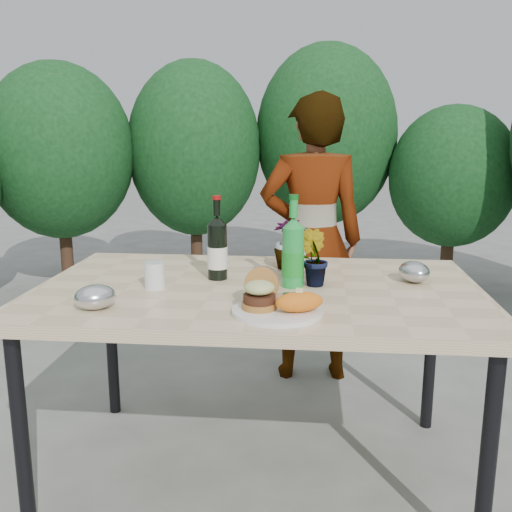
# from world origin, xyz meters

# --- Properties ---
(ground) EXTENTS (80.00, 80.00, 0.00)m
(ground) POSITION_xyz_m (0.00, 0.00, 0.00)
(ground) COLOR slate
(ground) RESTS_ON ground
(patio_table) EXTENTS (1.60, 1.00, 0.75)m
(patio_table) POSITION_xyz_m (0.00, 0.00, 0.69)
(patio_table) COLOR beige
(patio_table) RESTS_ON ground
(shrub_hedge) EXTENTS (6.87, 4.99, 2.14)m
(shrub_hedge) POSITION_xyz_m (0.15, 1.56, 1.10)
(shrub_hedge) COLOR #382316
(shrub_hedge) RESTS_ON ground
(dinner_plate) EXTENTS (0.28, 0.28, 0.01)m
(dinner_plate) POSITION_xyz_m (0.09, -0.31, 0.76)
(dinner_plate) COLOR white
(dinner_plate) RESTS_ON patio_table
(burger_stack) EXTENTS (0.11, 0.16, 0.11)m
(burger_stack) POSITION_xyz_m (0.03, -0.29, 0.81)
(burger_stack) COLOR #B7722D
(burger_stack) RESTS_ON dinner_plate
(sweet_potato) EXTENTS (0.17, 0.12, 0.06)m
(sweet_potato) POSITION_xyz_m (0.16, -0.33, 0.80)
(sweet_potato) COLOR orange
(sweet_potato) RESTS_ON dinner_plate
(grilled_veg) EXTENTS (0.08, 0.05, 0.03)m
(grilled_veg) POSITION_xyz_m (0.10, -0.22, 0.78)
(grilled_veg) COLOR olive
(grilled_veg) RESTS_ON dinner_plate
(wine_bottle) EXTENTS (0.08, 0.08, 0.32)m
(wine_bottle) POSITION_xyz_m (-0.16, 0.09, 0.87)
(wine_bottle) COLOR black
(wine_bottle) RESTS_ON patio_table
(sparkling_water) EXTENTS (0.08, 0.08, 0.33)m
(sparkling_water) POSITION_xyz_m (0.12, 0.01, 0.87)
(sparkling_water) COLOR green
(sparkling_water) RESTS_ON patio_table
(plastic_cup) EXTENTS (0.07, 0.07, 0.09)m
(plastic_cup) POSITION_xyz_m (-0.37, -0.06, 0.80)
(plastic_cup) COLOR silver
(plastic_cup) RESTS_ON patio_table
(seedling_left) EXTENTS (0.10, 0.12, 0.19)m
(seedling_left) POSITION_xyz_m (0.19, 0.15, 0.85)
(seedling_left) COLOR #21501B
(seedling_left) RESTS_ON patio_table
(seedling_mid) EXTENTS (0.14, 0.14, 0.20)m
(seedling_mid) POSITION_xyz_m (0.20, 0.04, 0.85)
(seedling_mid) COLOR #246121
(seedling_mid) RESTS_ON patio_table
(seedling_right) EXTENTS (0.15, 0.15, 0.21)m
(seedling_right) POSITION_xyz_m (0.10, 0.28, 0.85)
(seedling_right) COLOR #1C511B
(seedling_right) RESTS_ON patio_table
(blue_bowl) EXTENTS (0.14, 0.14, 0.10)m
(blue_bowl) POSITION_xyz_m (0.10, 0.30, 0.80)
(blue_bowl) COLOR white
(blue_bowl) RESTS_ON patio_table
(foil_packet_left) EXTENTS (0.17, 0.16, 0.08)m
(foil_packet_left) POSITION_xyz_m (-0.49, -0.32, 0.79)
(foil_packet_left) COLOR silver
(foil_packet_left) RESTS_ON patio_table
(foil_packet_right) EXTENTS (0.15, 0.16, 0.08)m
(foil_packet_right) POSITION_xyz_m (0.57, 0.12, 0.79)
(foil_packet_right) COLOR #B4B6BB
(foil_packet_right) RESTS_ON patio_table
(person) EXTENTS (0.58, 0.42, 1.49)m
(person) POSITION_xyz_m (0.19, 0.93, 0.74)
(person) COLOR #A46752
(person) RESTS_ON ground
(terracotta_pot) EXTENTS (0.17, 0.17, 0.14)m
(terracotta_pot) POSITION_xyz_m (-1.59, 1.74, 0.07)
(terracotta_pot) COLOR #C16131
(terracotta_pot) RESTS_ON ground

